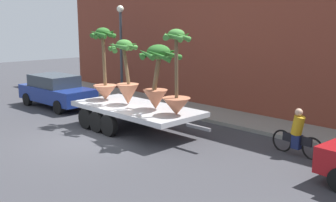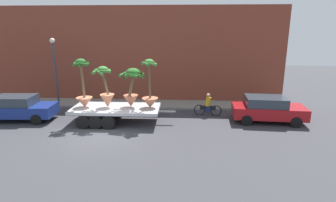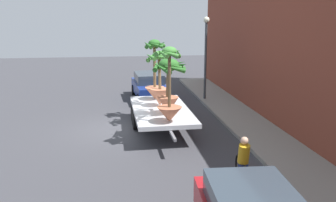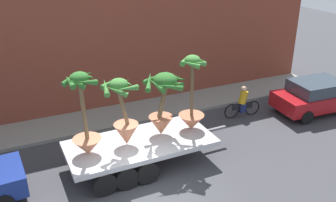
{
  "view_description": "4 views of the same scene",
  "coord_description": "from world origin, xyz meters",
  "px_view_note": "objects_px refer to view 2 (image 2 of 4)",
  "views": [
    {
      "loc": [
        11.9,
        -7.55,
        4.13
      ],
      "look_at": [
        1.54,
        2.51,
        1.28
      ],
      "focal_mm": 42.82,
      "sensor_mm": 36.0,
      "label": 1
    },
    {
      "loc": [
        4.5,
        -13.87,
        5.64
      ],
      "look_at": [
        3.48,
        2.41,
        1.31
      ],
      "focal_mm": 29.4,
      "sensor_mm": 36.0,
      "label": 2
    },
    {
      "loc": [
        15.79,
        0.05,
        5.04
      ],
      "look_at": [
        2.15,
        2.04,
        1.76
      ],
      "focal_mm": 38.4,
      "sensor_mm": 36.0,
      "label": 3
    },
    {
      "loc": [
        -3.62,
        -8.99,
        7.73
      ],
      "look_at": [
        1.77,
        2.74,
        2.0
      ],
      "focal_mm": 39.75,
      "sensor_mm": 36.0,
      "label": 4
    }
  ],
  "objects_px": {
    "potted_palm_middle": "(83,89)",
    "cyclist": "(208,106)",
    "parked_car": "(268,109)",
    "potted_palm_rear": "(150,91)",
    "flatbed_trailer": "(112,111)",
    "street_lamp": "(55,63)",
    "potted_palm_front": "(106,90)",
    "potted_palm_extra": "(132,86)",
    "trailing_car": "(18,108)"
  },
  "relations": [
    {
      "from": "flatbed_trailer",
      "to": "street_lamp",
      "type": "relative_size",
      "value": 1.31
    },
    {
      "from": "potted_palm_rear",
      "to": "cyclist",
      "type": "xyz_separation_m",
      "value": [
        3.63,
        1.74,
        -1.36
      ]
    },
    {
      "from": "flatbed_trailer",
      "to": "parked_car",
      "type": "xyz_separation_m",
      "value": [
        9.55,
        0.77,
        0.07
      ]
    },
    {
      "from": "potted_palm_front",
      "to": "street_lamp",
      "type": "bearing_deg",
      "value": 144.28
    },
    {
      "from": "potted_palm_rear",
      "to": "parked_car",
      "type": "relative_size",
      "value": 0.66
    },
    {
      "from": "potted_palm_middle",
      "to": "trailing_car",
      "type": "relative_size",
      "value": 0.66
    },
    {
      "from": "potted_palm_rear",
      "to": "potted_palm_extra",
      "type": "distance_m",
      "value": 1.13
    },
    {
      "from": "potted_palm_rear",
      "to": "potted_palm_extra",
      "type": "xyz_separation_m",
      "value": [
        -1.1,
        0.13,
        0.24
      ]
    },
    {
      "from": "potted_palm_extra",
      "to": "parked_car",
      "type": "height_order",
      "value": "potted_palm_extra"
    },
    {
      "from": "flatbed_trailer",
      "to": "potted_palm_extra",
      "type": "height_order",
      "value": "potted_palm_extra"
    },
    {
      "from": "flatbed_trailer",
      "to": "potted_palm_extra",
      "type": "xyz_separation_m",
      "value": [
        1.24,
        0.2,
        1.51
      ]
    },
    {
      "from": "potted_palm_rear",
      "to": "flatbed_trailer",
      "type": "bearing_deg",
      "value": -178.29
    },
    {
      "from": "potted_palm_rear",
      "to": "potted_palm_extra",
      "type": "bearing_deg",
      "value": 173.07
    },
    {
      "from": "potted_palm_rear",
      "to": "street_lamp",
      "type": "bearing_deg",
      "value": 155.91
    },
    {
      "from": "flatbed_trailer",
      "to": "potted_palm_rear",
      "type": "relative_size",
      "value": 2.15
    },
    {
      "from": "parked_car",
      "to": "potted_palm_rear",
      "type": "bearing_deg",
      "value": -174.45
    },
    {
      "from": "potted_palm_middle",
      "to": "parked_car",
      "type": "bearing_deg",
      "value": 4.22
    },
    {
      "from": "street_lamp",
      "to": "flatbed_trailer",
      "type": "bearing_deg",
      "value": -33.97
    },
    {
      "from": "potted_palm_middle",
      "to": "potted_palm_rear",
      "type": "bearing_deg",
      "value": 1.82
    },
    {
      "from": "parked_car",
      "to": "street_lamp",
      "type": "height_order",
      "value": "street_lamp"
    },
    {
      "from": "cyclist",
      "to": "parked_car",
      "type": "distance_m",
      "value": 3.73
    },
    {
      "from": "potted_palm_rear",
      "to": "potted_palm_front",
      "type": "bearing_deg",
      "value": -178.82
    },
    {
      "from": "potted_palm_middle",
      "to": "cyclist",
      "type": "relative_size",
      "value": 1.6
    },
    {
      "from": "potted_palm_extra",
      "to": "cyclist",
      "type": "relative_size",
      "value": 1.29
    },
    {
      "from": "cyclist",
      "to": "potted_palm_middle",
      "type": "bearing_deg",
      "value": -166.28
    },
    {
      "from": "potted_palm_rear",
      "to": "cyclist",
      "type": "bearing_deg",
      "value": 25.58
    },
    {
      "from": "trailing_car",
      "to": "potted_palm_rear",
      "type": "bearing_deg",
      "value": 0.1
    },
    {
      "from": "potted_palm_front",
      "to": "potted_palm_rear",
      "type": "bearing_deg",
      "value": 1.18
    },
    {
      "from": "flatbed_trailer",
      "to": "trailing_car",
      "type": "bearing_deg",
      "value": 179.47
    },
    {
      "from": "flatbed_trailer",
      "to": "potted_palm_extra",
      "type": "distance_m",
      "value": 1.96
    },
    {
      "from": "potted_palm_extra",
      "to": "street_lamp",
      "type": "bearing_deg",
      "value": 153.2
    },
    {
      "from": "potted_palm_middle",
      "to": "parked_car",
      "type": "xyz_separation_m",
      "value": [
        11.22,
        0.83,
        -1.29
      ]
    },
    {
      "from": "potted_palm_rear",
      "to": "potted_palm_middle",
      "type": "height_order",
      "value": "potted_palm_middle"
    },
    {
      "from": "cyclist",
      "to": "parked_car",
      "type": "height_order",
      "value": "parked_car"
    },
    {
      "from": "street_lamp",
      "to": "potted_palm_middle",
      "type": "bearing_deg",
      "value": -46.07
    },
    {
      "from": "potted_palm_middle",
      "to": "potted_palm_front",
      "type": "distance_m",
      "value": 1.34
    },
    {
      "from": "potted_palm_front",
      "to": "potted_palm_extra",
      "type": "relative_size",
      "value": 1.05
    },
    {
      "from": "potted_palm_middle",
      "to": "flatbed_trailer",
      "type": "bearing_deg",
      "value": 1.97
    },
    {
      "from": "potted_palm_middle",
      "to": "potted_palm_front",
      "type": "relative_size",
      "value": 1.17
    },
    {
      "from": "trailing_car",
      "to": "street_lamp",
      "type": "bearing_deg",
      "value": 71.91
    },
    {
      "from": "trailing_car",
      "to": "street_lamp",
      "type": "distance_m",
      "value": 4.19
    },
    {
      "from": "flatbed_trailer",
      "to": "cyclist",
      "type": "bearing_deg",
      "value": 16.85
    },
    {
      "from": "flatbed_trailer",
      "to": "street_lamp",
      "type": "bearing_deg",
      "value": 146.03
    },
    {
      "from": "potted_palm_rear",
      "to": "trailing_car",
      "type": "xyz_separation_m",
      "value": [
        -8.32,
        -0.01,
        -1.2
      ]
    },
    {
      "from": "potted_palm_extra",
      "to": "potted_palm_rear",
      "type": "bearing_deg",
      "value": -6.93
    },
    {
      "from": "potted_palm_rear",
      "to": "potted_palm_extra",
      "type": "relative_size",
      "value": 1.23
    },
    {
      "from": "potted_palm_front",
      "to": "potted_palm_extra",
      "type": "distance_m",
      "value": 1.59
    },
    {
      "from": "potted_palm_front",
      "to": "street_lamp",
      "type": "distance_m",
      "value": 5.77
    },
    {
      "from": "potted_palm_front",
      "to": "street_lamp",
      "type": "height_order",
      "value": "street_lamp"
    },
    {
      "from": "flatbed_trailer",
      "to": "potted_palm_middle",
      "type": "distance_m",
      "value": 2.16
    }
  ]
}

